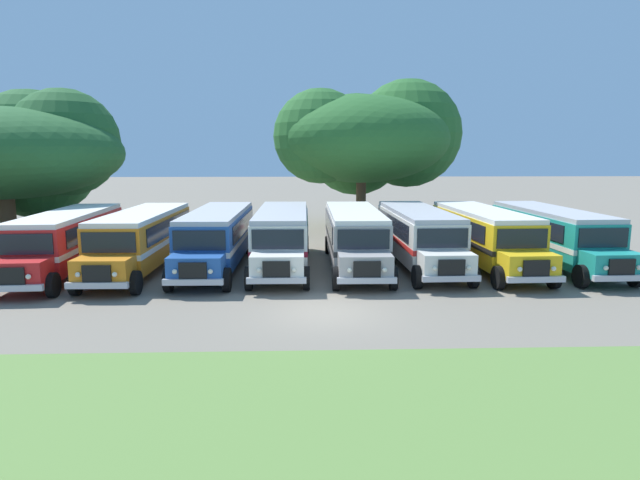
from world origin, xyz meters
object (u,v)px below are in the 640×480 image
Objects in this scene: parked_bus_slot_3 at (282,235)px; parked_bus_slot_4 at (354,235)px; parked_bus_slot_1 at (142,237)px; parked_bus_slot_6 at (484,234)px; secondary_tree at (3,154)px; parked_bus_slot_2 at (217,236)px; parked_bus_slot_0 at (67,239)px; broad_shade_tree at (366,139)px; parked_bus_slot_5 at (418,234)px; parked_bus_slot_7 at (553,234)px.

parked_bus_slot_4 is (3.63, -0.13, 0.00)m from parked_bus_slot_3.
parked_bus_slot_1 and parked_bus_slot_6 have the same top height.
parked_bus_slot_6 is 29.28m from secondary_tree.
parked_bus_slot_2 is 6.86m from parked_bus_slot_4.
parked_bus_slot_0 is 21.85m from broad_shade_tree.
parked_bus_slot_0 is at bearing -83.86° from parked_bus_slot_1.
parked_bus_slot_3 is 0.77× the size of broad_shade_tree.
parked_bus_slot_1 is at bearing -82.53° from parked_bus_slot_2.
broad_shade_tree reaches higher than parked_bus_slot_5.
parked_bus_slot_3 is (10.30, 0.87, 0.00)m from parked_bus_slot_0.
secondary_tree is at bearing -108.88° from parked_bus_slot_5.
parked_bus_slot_6 is 0.77× the size of broad_shade_tree.
secondary_tree is (-10.84, 8.42, 4.03)m from parked_bus_slot_1.
parked_bus_slot_2 is at bearing 97.41° from parked_bus_slot_1.
broad_shade_tree is (-1.17, 13.01, 5.08)m from parked_bus_slot_5.
parked_bus_slot_5 is 26.09m from secondary_tree.
parked_bus_slot_0 is 24.12m from parked_bus_slot_7.
parked_bus_slot_0 is 1.00× the size of parked_bus_slot_5.
parked_bus_slot_7 is (20.63, 0.48, 0.00)m from parked_bus_slot_1.
broad_shade_tree is 0.91× the size of secondary_tree.
parked_bus_slot_4 is (10.45, 0.42, 0.00)m from parked_bus_slot_1.
parked_bus_slot_7 is (3.60, 0.11, 0.00)m from parked_bus_slot_6.
parked_bus_slot_7 is at bearing 92.23° from parked_bus_slot_1.
parked_bus_slot_4 is at bearing -91.54° from parked_bus_slot_7.
parked_bus_slot_2 is 0.77× the size of broad_shade_tree.
parked_bus_slot_2 is at bearing 93.20° from parked_bus_slot_0.
parked_bus_slot_5 is 1.00× the size of parked_bus_slot_7.
parked_bus_slot_5 is at bearing 91.02° from parked_bus_slot_3.
parked_bus_slot_5 is 6.90m from parked_bus_slot_7.
parked_bus_slot_1 and parked_bus_slot_7 have the same top height.
parked_bus_slot_6 and parked_bus_slot_7 have the same top height.
parked_bus_slot_0 is 1.00× the size of parked_bus_slot_7.
parked_bus_slot_6 is (13.44, -0.04, 0.00)m from parked_bus_slot_2.
parked_bus_slot_0 and parked_bus_slot_6 have the same top height.
parked_bus_slot_3 is at bearing -92.15° from parked_bus_slot_7.
parked_bus_slot_4 is 3.29m from parked_bus_slot_5.
secondary_tree reaches higher than parked_bus_slot_7.
parked_bus_slot_5 is 3.30m from parked_bus_slot_6.
broad_shade_tree is at bearing 12.54° from secondary_tree.
parked_bus_slot_3 is 10.20m from parked_bus_slot_6.
broad_shade_tree reaches higher than secondary_tree.
parked_bus_slot_5 is (13.73, 0.62, 0.00)m from parked_bus_slot_1.
parked_bus_slot_1 is at bearing -37.84° from secondary_tree.
parked_bus_slot_3 is (6.83, 0.55, 0.00)m from parked_bus_slot_1.
parked_bus_slot_4 is at bearing 88.45° from parked_bus_slot_3.
broad_shade_tree is at bearing -163.44° from parked_bus_slot_6.
parked_bus_slot_1 is 10.46m from parked_bus_slot_4.
secondary_tree is at bearing -126.94° from parked_bus_slot_1.
parked_bus_slot_6 is at bearing 89.23° from parked_bus_slot_0.
parked_bus_slot_2 and parked_bus_slot_7 have the same top height.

